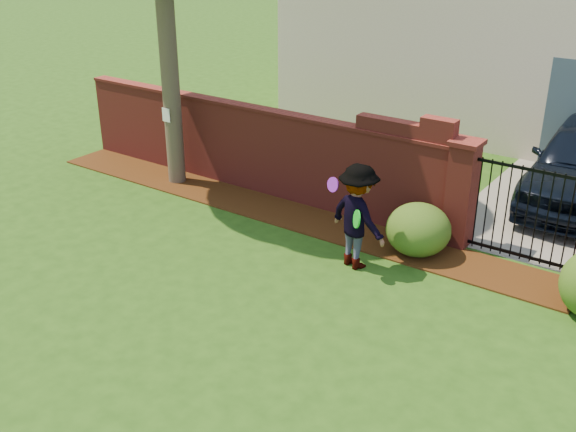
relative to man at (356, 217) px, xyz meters
The scene contains 11 objects.
ground 2.82m from the man, 120.21° to the right, with size 80.00×80.00×0.01m, color #234A12.
mulch_bed 2.66m from the man, 155.97° to the left, with size 11.10×1.08×0.03m, color #341A09.
brick_wall 3.76m from the man, 153.32° to the left, with size 8.70×0.31×2.16m.
pillar_left 1.99m from the man, 58.02° to the left, with size 0.50×0.50×1.88m.
iron_gate 2.74m from the man, 38.07° to the left, with size 1.78×0.03×1.60m.
house 9.96m from the man, 92.03° to the left, with size 12.40×6.40×6.30m.
paper_notice 5.07m from the man, 169.73° to the left, with size 0.20×0.01×0.28m, color white.
shrub_left 1.25m from the man, 56.58° to the left, with size 1.08×1.08×0.88m, color #275218.
man is the anchor object (origin of this frame).
frisbee_purple 0.63m from the man, behind, with size 0.24×0.24×0.02m, color purple.
frisbee_green 0.34m from the man, 58.49° to the right, with size 0.29×0.29×0.03m, color green.
Camera 1 is at (6.05, -6.22, 5.27)m, focal length 42.23 mm.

